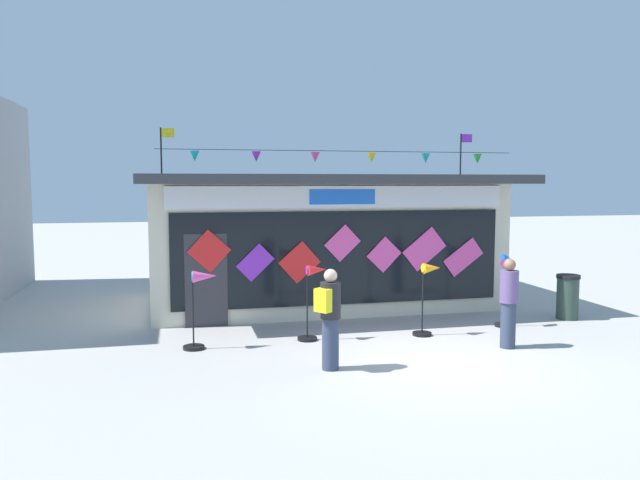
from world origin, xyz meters
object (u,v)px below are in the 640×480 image
trash_bin (568,297)px  wind_spinner_left (313,294)px  wind_spinner_far_left (201,298)px  person_near_camera (509,303)px  wind_spinner_center_left (428,290)px  wind_spinner_center_right (505,282)px  kite_shop_building (320,238)px  person_mid_plaza (330,317)px

trash_bin → wind_spinner_left: bearing=-175.1°
wind_spinner_far_left → trash_bin: wind_spinner_far_left is taller
wind_spinner_far_left → person_near_camera: (5.59, -1.24, -0.11)m
wind_spinner_far_left → trash_bin: 8.23m
wind_spinner_far_left → trash_bin: size_ratio=1.46×
wind_spinner_center_left → wind_spinner_center_right: 1.91m
trash_bin → wind_spinner_center_right: bearing=-168.2°
kite_shop_building → person_near_camera: 5.76m
wind_spinner_left → wind_spinner_center_right: (4.23, 0.14, 0.04)m
wind_spinner_far_left → wind_spinner_left: bearing=4.0°
person_near_camera → wind_spinner_far_left: bearing=-89.5°
wind_spinner_center_right → trash_bin: size_ratio=1.57×
kite_shop_building → person_mid_plaza: 5.89m
wind_spinner_left → trash_bin: 6.06m
wind_spinner_center_left → wind_spinner_center_right: size_ratio=0.93×
wind_spinner_center_right → person_mid_plaza: (-4.38, -2.09, -0.08)m
wind_spinner_far_left → person_mid_plaza: (2.01, -1.80, -0.07)m
wind_spinner_center_left → wind_spinner_far_left: bearing=180.0°
wind_spinner_left → wind_spinner_center_left: (2.34, -0.15, 0.00)m
kite_shop_building → wind_spinner_left: size_ratio=5.86×
kite_shop_building → trash_bin: (5.01, -3.26, -1.15)m
person_near_camera → person_mid_plaza: 3.62m
kite_shop_building → wind_spinner_left: (-1.01, -3.78, -0.74)m
wind_spinner_center_left → wind_spinner_center_right: wind_spinner_center_right is taller
wind_spinner_far_left → wind_spinner_left: (2.16, 0.15, -0.04)m
kite_shop_building → wind_spinner_center_left: kite_shop_building is taller
kite_shop_building → wind_spinner_left: bearing=-105.0°
trash_bin → wind_spinner_center_left: bearing=-169.6°
wind_spinner_far_left → kite_shop_building: bearing=51.0°
kite_shop_building → wind_spinner_far_left: size_ratio=5.94×
wind_spinner_center_left → person_mid_plaza: 3.08m
wind_spinner_far_left → wind_spinner_center_left: wind_spinner_center_left is taller
wind_spinner_left → person_mid_plaza: size_ratio=0.89×
wind_spinner_far_left → person_mid_plaza: 2.70m
kite_shop_building → wind_spinner_left: 3.98m
wind_spinner_far_left → wind_spinner_center_right: size_ratio=0.93×
wind_spinner_center_left → person_mid_plaza: (-2.50, -1.80, -0.04)m
wind_spinner_left → trash_bin: (6.02, 0.52, -0.41)m
wind_spinner_center_right → person_mid_plaza: person_mid_plaza is taller
kite_shop_building → wind_spinner_center_left: (1.33, -3.93, -0.73)m
wind_spinner_far_left → wind_spinner_center_left: size_ratio=1.00×
person_near_camera → wind_spinner_center_right: bearing=165.3°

